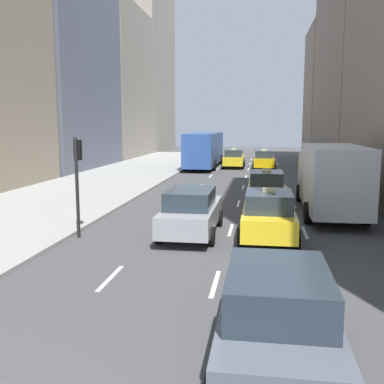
% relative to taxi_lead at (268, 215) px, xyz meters
% --- Properties ---
extents(sidewalk_left, '(8.00, 66.00, 0.15)m').
position_rel_taxi_lead_xyz_m(sidewalk_left, '(-11.00, 14.18, -0.81)').
color(sidewalk_left, '#9E9E99').
rests_on(sidewalk_left, ground).
extents(lane_markings, '(5.72, 56.00, 0.01)m').
position_rel_taxi_lead_xyz_m(lane_markings, '(-1.40, 10.18, -0.87)').
color(lane_markings, white).
rests_on(lane_markings, ground).
extents(building_row_left, '(6.00, 73.83, 36.43)m').
position_rel_taxi_lead_xyz_m(building_row_left, '(-18.00, 25.14, 13.46)').
color(building_row_left, gray).
rests_on(building_row_left, ground).
extents(taxi_lead, '(2.02, 4.40, 1.87)m').
position_rel_taxi_lead_xyz_m(taxi_lead, '(0.00, 0.00, 0.00)').
color(taxi_lead, yellow).
rests_on(taxi_lead, ground).
extents(taxi_second, '(2.02, 4.40, 1.87)m').
position_rel_taxi_lead_xyz_m(taxi_second, '(0.00, 25.30, 0.00)').
color(taxi_second, yellow).
rests_on(taxi_second, ground).
extents(taxi_third, '(2.02, 4.40, 1.87)m').
position_rel_taxi_lead_xyz_m(taxi_third, '(0.00, 6.91, 0.00)').
color(taxi_third, yellow).
rests_on(taxi_third, ground).
extents(taxi_fourth, '(2.02, 4.40, 1.87)m').
position_rel_taxi_lead_xyz_m(taxi_fourth, '(-2.80, 26.42, 0.00)').
color(taxi_fourth, yellow).
rests_on(taxi_fourth, ground).
extents(sedan_black_near, '(2.02, 4.52, 1.81)m').
position_rel_taxi_lead_xyz_m(sedan_black_near, '(0.00, -8.74, 0.04)').
color(sedan_black_near, '#565B66').
rests_on(sedan_black_near, ground).
extents(sedan_silver_behind, '(2.02, 4.89, 1.73)m').
position_rel_taxi_lead_xyz_m(sedan_silver_behind, '(-2.80, 0.22, -0.00)').
color(sedan_silver_behind, '#9EA0A5').
rests_on(sedan_silver_behind, ground).
extents(city_bus, '(2.80, 11.61, 3.25)m').
position_rel_taxi_lead_xyz_m(city_bus, '(-5.61, 26.63, 0.91)').
color(city_bus, '#2D519E').
rests_on(city_bus, ground).
extents(box_truck, '(2.58, 8.40, 3.15)m').
position_rel_taxi_lead_xyz_m(box_truck, '(2.80, 4.99, 0.83)').
color(box_truck, silver).
rests_on(box_truck, ground).
extents(traffic_light_pole, '(0.24, 0.42, 3.60)m').
position_rel_taxi_lead_xyz_m(traffic_light_pole, '(-6.75, -0.73, 1.53)').
color(traffic_light_pole, black).
rests_on(traffic_light_pole, ground).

